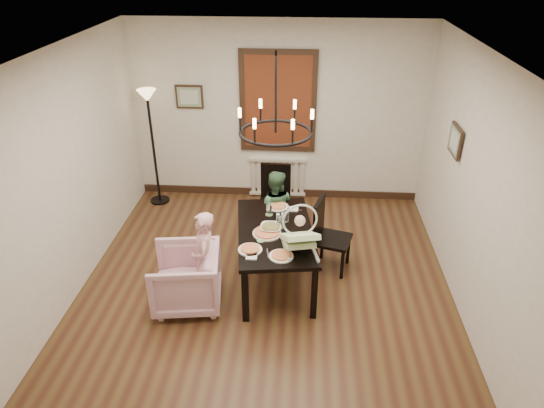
# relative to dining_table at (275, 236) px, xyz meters

# --- Properties ---
(room_shell) EXTENTS (4.51, 5.00, 2.81)m
(room_shell) POSITION_rel_dining_table_xyz_m (-0.11, 0.14, 0.75)
(room_shell) COLOR #51381B
(room_shell) RESTS_ON ground
(dining_table) EXTENTS (1.08, 1.66, 0.73)m
(dining_table) POSITION_rel_dining_table_xyz_m (0.00, 0.00, 0.00)
(dining_table) COLOR black
(dining_table) RESTS_ON room_shell
(chair_far) EXTENTS (0.45, 0.45, 0.98)m
(chair_far) POSITION_rel_dining_table_xyz_m (-0.09, 1.18, -0.16)
(chair_far) COLOR black
(chair_far) RESTS_ON room_shell
(chair_right) EXTENTS (0.53, 0.53, 0.97)m
(chair_right) POSITION_rel_dining_table_xyz_m (0.71, 0.30, -0.16)
(chair_right) COLOR black
(chair_right) RESTS_ON room_shell
(armchair) EXTENTS (0.87, 0.85, 0.70)m
(armchair) POSITION_rel_dining_table_xyz_m (-0.99, -0.51, -0.29)
(armchair) COLOR #DCA8BB
(armchair) RESTS_ON room_shell
(elderly_woman) EXTENTS (0.29, 0.39, 0.97)m
(elderly_woman) POSITION_rel_dining_table_xyz_m (-0.77, -0.45, -0.16)
(elderly_woman) COLOR pink
(elderly_woman) RESTS_ON room_shell
(seated_man) EXTENTS (0.47, 0.37, 0.93)m
(seated_man) POSITION_rel_dining_table_xyz_m (-0.06, 0.78, -0.18)
(seated_man) COLOR #3E6944
(seated_man) RESTS_ON room_shell
(baby_bouncer) EXTENTS (0.53, 0.65, 0.37)m
(baby_bouncer) POSITION_rel_dining_table_xyz_m (0.29, -0.39, 0.27)
(baby_bouncer) COLOR #CBECA2
(baby_bouncer) RESTS_ON dining_table
(salad_bowl) EXTENTS (0.30, 0.30, 0.07)m
(salad_bowl) POSITION_rel_dining_table_xyz_m (-0.05, -0.02, 0.12)
(salad_bowl) COLOR white
(salad_bowl) RESTS_ON dining_table
(pizza_platter) EXTENTS (0.34, 0.34, 0.04)m
(pizza_platter) POSITION_rel_dining_table_xyz_m (-0.09, -0.10, 0.10)
(pizza_platter) COLOR tan
(pizza_platter) RESTS_ON dining_table
(drinking_glass) EXTENTS (0.08, 0.08, 0.15)m
(drinking_glass) POSITION_rel_dining_table_xyz_m (0.05, 0.06, 0.16)
(drinking_glass) COLOR silver
(drinking_glass) RESTS_ON dining_table
(window_blinds) EXTENTS (1.00, 0.03, 1.40)m
(window_blinds) POSITION_rel_dining_table_xyz_m (-0.11, 2.24, 0.95)
(window_blinds) COLOR maroon
(window_blinds) RESTS_ON room_shell
(radiator) EXTENTS (0.92, 0.12, 0.62)m
(radiator) POSITION_rel_dining_table_xyz_m (-0.11, 2.26, -0.30)
(radiator) COLOR silver
(radiator) RESTS_ON room_shell
(picture_back) EXTENTS (0.42, 0.03, 0.36)m
(picture_back) POSITION_rel_dining_table_xyz_m (-1.46, 2.25, 1.00)
(picture_back) COLOR black
(picture_back) RESTS_ON room_shell
(picture_right) EXTENTS (0.03, 0.42, 0.36)m
(picture_right) POSITION_rel_dining_table_xyz_m (2.10, 0.68, 1.00)
(picture_right) COLOR black
(picture_right) RESTS_ON room_shell
(floor_lamp) EXTENTS (0.30, 0.30, 1.80)m
(floor_lamp) POSITION_rel_dining_table_xyz_m (-2.01, 1.93, 0.25)
(floor_lamp) COLOR black
(floor_lamp) RESTS_ON room_shell
(chandelier) EXTENTS (0.80, 0.80, 0.04)m
(chandelier) POSITION_rel_dining_table_xyz_m (0.00, 0.00, 1.30)
(chandelier) COLOR black
(chandelier) RESTS_ON room_shell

